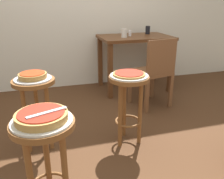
# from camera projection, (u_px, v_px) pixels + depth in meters

# --- Properties ---
(ground_plane) EXTENTS (6.00, 6.00, 0.00)m
(ground_plane) POSITION_uv_depth(u_px,v_px,m) (117.00, 135.00, 2.36)
(ground_plane) COLOR #4C2D19
(stool_foreground) EXTENTS (0.35, 0.35, 0.64)m
(stool_foreground) POSITION_uv_depth(u_px,v_px,m) (45.00, 150.00, 1.33)
(stool_foreground) COLOR brown
(stool_foreground) RESTS_ON ground_plane
(serving_plate_foreground) EXTENTS (0.33, 0.33, 0.01)m
(serving_plate_foreground) POSITION_uv_depth(u_px,v_px,m) (42.00, 121.00, 1.27)
(serving_plate_foreground) COLOR white
(serving_plate_foreground) RESTS_ON stool_foreground
(pizza_foreground) EXTENTS (0.28, 0.28, 0.05)m
(pizza_foreground) POSITION_uv_depth(u_px,v_px,m) (42.00, 116.00, 1.26)
(pizza_foreground) COLOR tan
(pizza_foreground) RESTS_ON serving_plate_foreground
(stool_leftside) EXTENTS (0.35, 0.35, 0.64)m
(stool_leftside) POSITION_uv_depth(u_px,v_px,m) (129.00, 95.00, 2.09)
(stool_leftside) COLOR brown
(stool_leftside) RESTS_ON ground_plane
(serving_plate_leftside) EXTENTS (0.33, 0.33, 0.01)m
(serving_plate_leftside) POSITION_uv_depth(u_px,v_px,m) (129.00, 76.00, 2.03)
(serving_plate_leftside) COLOR silver
(serving_plate_leftside) RESTS_ON stool_leftside
(pizza_leftside) EXTENTS (0.28, 0.28, 0.02)m
(pizza_leftside) POSITION_uv_depth(u_px,v_px,m) (129.00, 74.00, 2.02)
(pizza_leftside) COLOR #B78442
(pizza_leftside) RESTS_ON serving_plate_leftside
(stool_rear) EXTENTS (0.35, 0.35, 0.64)m
(stool_rear) POSITION_uv_depth(u_px,v_px,m) (36.00, 99.00, 2.01)
(stool_rear) COLOR brown
(stool_rear) RESTS_ON ground_plane
(serving_plate_rear) EXTENTS (0.30, 0.30, 0.01)m
(serving_plate_rear) POSITION_uv_depth(u_px,v_px,m) (33.00, 79.00, 1.95)
(serving_plate_rear) COLOR silver
(serving_plate_rear) RESTS_ON stool_rear
(pizza_rear) EXTENTS (0.23, 0.23, 0.05)m
(pizza_rear) POSITION_uv_depth(u_px,v_px,m) (33.00, 75.00, 1.94)
(pizza_rear) COLOR #B78442
(pizza_rear) RESTS_ON serving_plate_rear
(dining_table) EXTENTS (1.00, 0.66, 0.78)m
(dining_table) POSITION_uv_depth(u_px,v_px,m) (135.00, 45.00, 3.40)
(dining_table) COLOR #5B3319
(dining_table) RESTS_ON ground_plane
(cup_near_edge) EXTENTS (0.08, 0.08, 0.11)m
(cup_near_edge) POSITION_uv_depth(u_px,v_px,m) (124.00, 33.00, 3.20)
(cup_near_edge) COLOR silver
(cup_near_edge) RESTS_ON dining_table
(cup_far_edge) EXTENTS (0.07, 0.07, 0.12)m
(cup_far_edge) POSITION_uv_depth(u_px,v_px,m) (148.00, 30.00, 3.53)
(cup_far_edge) COLOR black
(cup_far_edge) RESTS_ON dining_table
(condiment_shaker) EXTENTS (0.04, 0.04, 0.08)m
(condiment_shaker) POSITION_uv_depth(u_px,v_px,m) (130.00, 33.00, 3.33)
(condiment_shaker) COLOR white
(condiment_shaker) RESTS_ON dining_table
(wooden_chair) EXTENTS (0.48, 0.48, 0.85)m
(wooden_chair) POSITION_uv_depth(u_px,v_px,m) (154.00, 70.00, 2.83)
(wooden_chair) COLOR brown
(wooden_chair) RESTS_ON ground_plane
(pizza_server_knife) EXTENTS (0.21, 0.10, 0.01)m
(pizza_server_knife) POSITION_uv_depth(u_px,v_px,m) (47.00, 112.00, 1.24)
(pizza_server_knife) COLOR silver
(pizza_server_knife) RESTS_ON pizza_foreground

